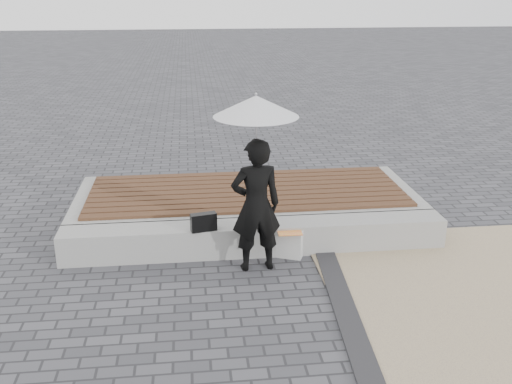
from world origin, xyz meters
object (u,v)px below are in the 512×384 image
at_px(seating_ledge, 256,237).
at_px(parasol, 256,106).
at_px(canvas_tote, 289,244).
at_px(handbag, 204,222).
at_px(woman, 256,206).

relative_size(seating_ledge, parasol, 4.00).
relative_size(seating_ledge, canvas_tote, 13.73).
bearing_deg(canvas_tote, parasol, -127.39).
relative_size(parasol, handbag, 3.86).
distance_m(seating_ledge, canvas_tote, 0.46).
height_order(woman, handbag, woman).
xyz_separation_m(seating_ledge, woman, (-0.05, -0.48, 0.63)).
bearing_deg(seating_ledge, woman, -96.18).
distance_m(woman, parasol, 1.20).
relative_size(woman, canvas_tote, 4.55).
height_order(seating_ledge, parasol, parasol).
bearing_deg(seating_ledge, handbag, -166.29).
height_order(parasol, handbag, parasol).
xyz_separation_m(woman, parasol, (0.00, 0.00, 1.20)).
height_order(woman, canvas_tote, woman).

